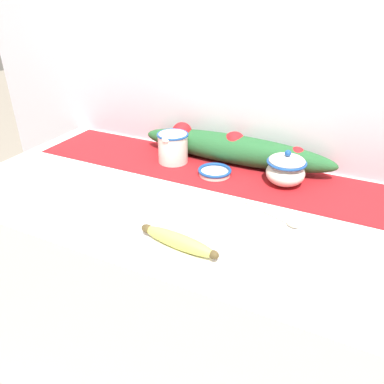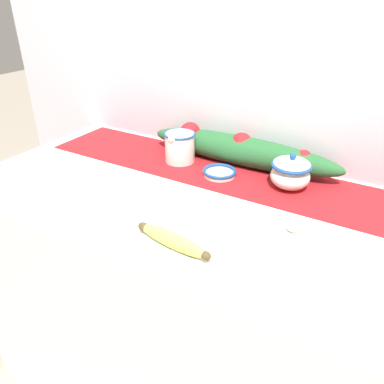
% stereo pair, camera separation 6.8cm
% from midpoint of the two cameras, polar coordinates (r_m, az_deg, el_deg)
% --- Properties ---
extents(ground_plane, '(12.00, 12.00, 0.00)m').
position_cam_midpoint_polar(ground_plane, '(1.69, -0.54, -27.27)').
color(ground_plane, gray).
extents(countertop, '(1.47, 0.68, 0.86)m').
position_cam_midpoint_polar(countertop, '(1.36, -0.63, -17.10)').
color(countertop, silver).
rests_on(countertop, ground_plane).
extents(back_wall, '(2.27, 0.04, 2.40)m').
position_cam_midpoint_polar(back_wall, '(1.29, 6.80, 19.53)').
color(back_wall, silver).
rests_on(back_wall, ground_plane).
extents(table_runner, '(1.35, 0.27, 0.00)m').
position_cam_midpoint_polar(table_runner, '(1.25, 3.32, 3.02)').
color(table_runner, '#A8191E').
rests_on(table_runner, countertop).
extents(cream_pitcher, '(0.11, 0.13, 0.11)m').
position_cam_midpoint_polar(cream_pitcher, '(1.30, -4.40, 6.91)').
color(cream_pitcher, white).
rests_on(cream_pitcher, countertop).
extents(sugar_bowl, '(0.12, 0.12, 0.11)m').
position_cam_midpoint_polar(sugar_bowl, '(1.17, 12.49, 3.34)').
color(sugar_bowl, white).
rests_on(sugar_bowl, countertop).
extents(small_dish, '(0.11, 0.11, 0.02)m').
position_cam_midpoint_polar(small_dish, '(1.22, 1.88, 3.10)').
color(small_dish, white).
rests_on(small_dish, countertop).
extents(banana, '(0.22, 0.06, 0.04)m').
position_cam_midpoint_polar(banana, '(0.89, -4.33, -7.50)').
color(banana, '#CCD156').
rests_on(banana, countertop).
extents(spoon, '(0.17, 0.08, 0.01)m').
position_cam_midpoint_polar(spoon, '(1.00, 12.45, -4.60)').
color(spoon, '#A89E89').
rests_on(spoon, countertop).
extents(napkin_stack, '(0.18, 0.18, 0.02)m').
position_cam_midpoint_polar(napkin_stack, '(1.33, -28.45, 1.34)').
color(napkin_stack, silver).
rests_on(napkin_stack, countertop).
extents(poinsettia_garland, '(0.69, 0.11, 0.12)m').
position_cam_midpoint_polar(poinsettia_garland, '(1.30, 4.66, 6.68)').
color(poinsettia_garland, '#235B2D').
rests_on(poinsettia_garland, countertop).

